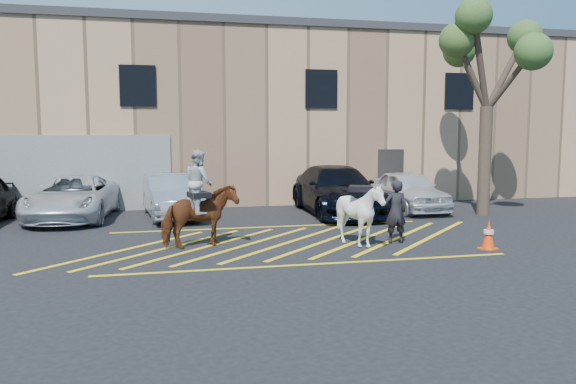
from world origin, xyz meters
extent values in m
plane|color=black|center=(0.00, 0.00, 0.00)|extent=(90.00, 90.00, 0.00)
imported|color=silver|center=(-6.14, 5.18, 0.73)|extent=(2.90, 5.47, 1.46)
imported|color=#9A9EA8|center=(-2.93, 4.92, 0.75)|extent=(2.10, 4.70, 1.50)
imported|color=black|center=(2.88, 4.49, 0.84)|extent=(2.46, 5.86, 1.69)
imported|color=white|center=(5.71, 4.63, 0.74)|extent=(1.81, 4.37, 1.48)
imported|color=black|center=(2.76, -0.94, 0.84)|extent=(0.62, 0.41, 1.67)
cube|color=tan|center=(0.00, 12.00, 3.50)|extent=(32.00, 10.00, 7.00)
cube|color=#2D2D30|center=(0.00, 12.00, 7.15)|extent=(32.20, 10.20, 0.30)
cube|color=black|center=(-4.00, 6.96, 4.60)|extent=(1.30, 0.08, 1.50)
cube|color=black|center=(3.00, 6.96, 4.60)|extent=(1.30, 0.08, 1.50)
cube|color=black|center=(9.00, 6.96, 4.60)|extent=(1.30, 0.08, 1.50)
cube|color=#38332D|center=(6.00, 6.96, 1.10)|extent=(1.10, 0.08, 2.20)
cube|color=yellow|center=(-4.20, -0.30, 0.01)|extent=(4.20, 4.20, 0.01)
cube|color=yellow|center=(-3.15, -0.30, 0.01)|extent=(4.20, 4.20, 0.01)
cube|color=yellow|center=(-2.10, -0.30, 0.01)|extent=(4.20, 4.20, 0.01)
cube|color=yellow|center=(-1.05, -0.30, 0.01)|extent=(4.20, 4.20, 0.01)
cube|color=yellow|center=(0.00, -0.30, 0.01)|extent=(4.20, 4.20, 0.01)
cube|color=yellow|center=(1.05, -0.30, 0.01)|extent=(4.20, 4.20, 0.01)
cube|color=yellow|center=(2.10, -0.30, 0.01)|extent=(4.20, 4.20, 0.01)
cube|color=yellow|center=(3.15, -0.30, 0.01)|extent=(4.20, 4.20, 0.01)
cube|color=yellow|center=(4.20, -0.30, 0.01)|extent=(4.20, 4.20, 0.01)
cube|color=yellow|center=(0.00, 2.20, 0.01)|extent=(9.50, 0.12, 0.01)
cube|color=yellow|center=(0.00, -2.80, 0.01)|extent=(9.50, 0.12, 0.01)
imported|color=brown|center=(-2.32, -0.37, 0.80)|extent=(2.06, 1.38, 1.59)
imported|color=#A9ADB4|center=(-2.32, -0.37, 1.68)|extent=(0.82, 0.94, 1.62)
cube|color=black|center=(-2.32, -0.37, 1.35)|extent=(0.61, 0.67, 0.14)
imported|color=silver|center=(1.70, -1.14, 0.84)|extent=(1.86, 1.95, 1.68)
cube|color=black|center=(1.70, -1.14, 1.49)|extent=(0.70, 0.65, 0.14)
cube|color=#F24A09|center=(4.73, -2.20, 0.01)|extent=(0.49, 0.49, 0.03)
cone|color=#F83D0A|center=(4.73, -2.20, 0.38)|extent=(0.32, 0.32, 0.70)
cylinder|color=silver|center=(4.73, -2.20, 0.44)|extent=(0.25, 0.25, 0.10)
cylinder|color=#4E412F|center=(7.82, 3.01, 1.90)|extent=(0.44, 0.44, 3.80)
cylinder|color=#49382C|center=(8.61, 3.15, 4.97)|extent=(1.76, 0.51, 2.68)
cylinder|color=#433329|center=(7.75, 3.87, 4.80)|extent=(0.33, 1.88, 2.34)
cylinder|color=#443729|center=(7.21, 3.01, 4.85)|extent=(1.40, 0.20, 2.39)
cylinder|color=#443729|center=(8.16, 2.29, 4.59)|extent=(0.78, 1.62, 1.96)
cylinder|color=#443229|center=(7.35, 2.74, 5.20)|extent=(1.16, 0.77, 3.11)
sphere|color=#42662C|center=(9.39, 3.29, 6.24)|extent=(1.20, 1.20, 1.20)
sphere|color=#41622A|center=(7.67, 4.73, 5.91)|extent=(1.20, 1.20, 1.20)
sphere|color=#4A6129|center=(6.60, 3.01, 6.00)|extent=(1.20, 1.20, 1.20)
sphere|color=#45632A|center=(8.50, 1.56, 5.48)|extent=(1.20, 1.20, 1.20)
sphere|color=#4D6C2E|center=(6.88, 2.47, 6.71)|extent=(1.20, 1.20, 1.20)
camera|label=1|loc=(-3.26, -14.59, 2.96)|focal=35.00mm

